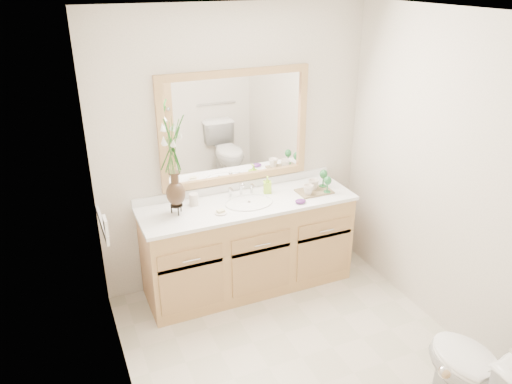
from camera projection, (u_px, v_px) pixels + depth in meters
name	position (u px, v px, depth m)	size (l,w,h in m)	color
floor	(301.00, 357.00, 3.69)	(2.60, 2.60, 0.00)	beige
ceiling	(318.00, 14.00, 2.70)	(2.40, 2.60, 0.02)	white
wall_back	(235.00, 150.00, 4.28)	(2.40, 0.02, 2.40)	white
wall_front	(458.00, 338.00, 2.11)	(2.40, 0.02, 2.40)	white
wall_left	(118.00, 251.00, 2.76)	(0.02, 2.60, 2.40)	white
wall_right	(453.00, 183.00, 3.63)	(0.02, 2.60, 2.40)	white
vanity	(248.00, 246.00, 4.37)	(1.80, 0.55, 0.80)	tan
counter	(248.00, 204.00, 4.20)	(1.84, 0.57, 0.03)	white
sink	(249.00, 209.00, 4.20)	(0.38, 0.34, 0.23)	white
mirror	(236.00, 128.00, 4.18)	(1.32, 0.04, 0.97)	white
switch_plate	(106.00, 225.00, 3.49)	(0.02, 0.12, 0.12)	white
toilet	(478.00, 377.00, 3.02)	(0.42, 0.75, 0.74)	white
flower_vase	(173.00, 155.00, 3.79)	(0.18, 0.18, 0.74)	black
tumbler	(194.00, 199.00, 4.12)	(0.08, 0.08, 0.10)	silver
soap_dish	(221.00, 212.00, 3.99)	(0.10, 0.10, 0.03)	silver
soap_bottle	(267.00, 185.00, 4.34)	(0.06, 0.06, 0.14)	#AAE736
purple_dish	(301.00, 201.00, 4.17)	(0.09, 0.08, 0.03)	#57236B
tray	(314.00, 191.00, 4.37)	(0.30, 0.20, 0.01)	brown
mug_left	(308.00, 189.00, 4.28)	(0.09, 0.09, 0.09)	silver
mug_right	(313.00, 184.00, 4.38)	(0.09, 0.09, 0.09)	silver
goblet_front	(328.00, 182.00, 4.30)	(0.07, 0.07, 0.15)	#236B32
goblet_back	(324.00, 175.00, 4.42)	(0.07, 0.07, 0.16)	#236B32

